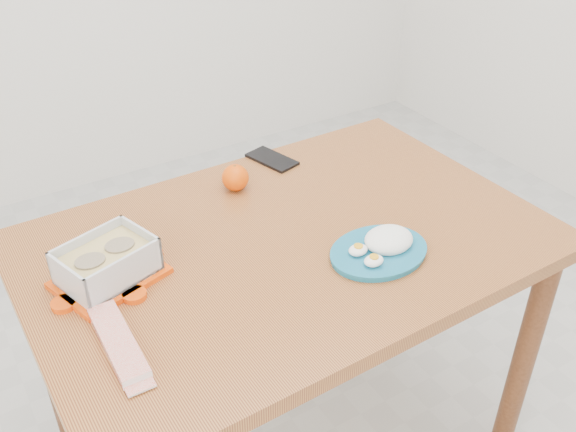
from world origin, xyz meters
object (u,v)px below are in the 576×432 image
rice_plate (382,246)px  smartphone (272,159)px  orange_fruit (235,178)px  food_container (107,263)px  dining_table (288,270)px

rice_plate → smartphone: rice_plate is taller
rice_plate → smartphone: bearing=87.6°
smartphone → orange_fruit: bearing=-167.0°
food_container → smartphone: 0.63m
food_container → orange_fruit: 0.45m
orange_fruit → smartphone: size_ratio=0.48×
food_container → smartphone: size_ratio=1.73×
dining_table → food_container: 0.44m
food_container → rice_plate: (0.56, -0.23, -0.02)m
food_container → orange_fruit: food_container is taller
food_container → smartphone: bearing=9.2°
orange_fruit → smartphone: 0.18m
dining_table → smartphone: (0.16, 0.34, 0.10)m
dining_table → rice_plate: size_ratio=5.13×
food_container → rice_plate: food_container is taller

